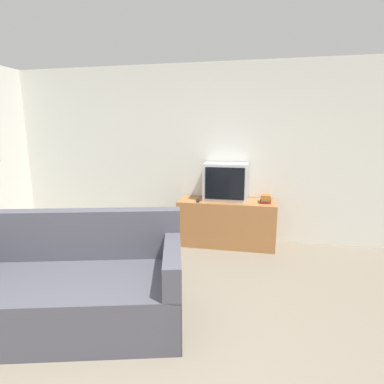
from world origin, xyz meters
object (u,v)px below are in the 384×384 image
(tv_stand, at_px, (226,223))
(couch, at_px, (67,288))
(remote_on_stand, at_px, (198,201))
(television, at_px, (226,182))
(book_stack, at_px, (266,199))

(tv_stand, height_order, couch, couch)
(remote_on_stand, bearing_deg, tv_stand, 18.12)
(tv_stand, xyz_separation_m, couch, (-1.20, -2.07, -0.03))
(couch, bearing_deg, television, 46.81)
(book_stack, bearing_deg, tv_stand, 179.00)
(television, bearing_deg, couch, -118.71)
(tv_stand, bearing_deg, remote_on_stand, -161.88)
(remote_on_stand, bearing_deg, book_stack, 7.32)
(tv_stand, relative_size, remote_on_stand, 9.12)
(book_stack, xyz_separation_m, remote_on_stand, (-0.94, -0.12, -0.04))
(tv_stand, bearing_deg, book_stack, -1.00)
(book_stack, bearing_deg, remote_on_stand, -172.68)
(tv_stand, xyz_separation_m, remote_on_stand, (-0.40, -0.13, 0.34))
(couch, xyz_separation_m, remote_on_stand, (0.80, 1.94, 0.37))
(television, height_order, book_stack, television)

